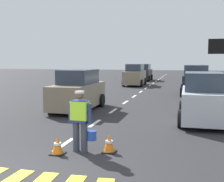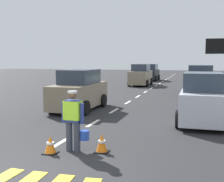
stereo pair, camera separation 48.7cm
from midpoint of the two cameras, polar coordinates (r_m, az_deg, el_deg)
ground_plane at (r=26.50m, az=8.24°, el=0.55°), size 96.00×96.00×0.00m
lane_center_line at (r=30.65m, az=9.36°, el=1.27°), size 0.14×46.40×0.01m
road_worker at (r=8.05m, az=-5.72°, el=-5.22°), size 0.77×0.36×1.67m
traffic_cone_near at (r=8.11m, az=-10.18°, el=-10.23°), size 0.36×0.36×0.49m
traffic_cone_far at (r=8.09m, az=-0.25°, el=-10.06°), size 0.36×0.36×0.52m
car_parked_curbside at (r=12.22m, az=18.22°, el=-1.64°), size 1.87×3.87×2.01m
car_oncoming_third at (r=36.34m, az=7.80°, el=3.50°), size 1.99×4.32×2.02m
car_parked_far at (r=21.65m, az=17.34°, el=1.78°), size 2.04×4.06×2.15m
car_oncoming_second at (r=29.15m, az=6.06°, el=3.00°), size 1.94×4.21×2.11m
car_oncoming_lead at (r=14.83m, az=-5.46°, el=-0.04°), size 1.93×4.18×2.02m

